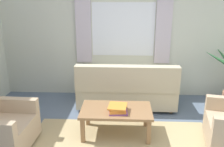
{
  "coord_description": "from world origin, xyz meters",
  "views": [
    {
      "loc": [
        0.02,
        -2.87,
        2.11
      ],
      "look_at": [
        -0.16,
        0.7,
        0.96
      ],
      "focal_mm": 38.56,
      "sensor_mm": 36.0,
      "label": 1
    }
  ],
  "objects": [
    {
      "name": "wall_back",
      "position": [
        0.0,
        2.26,
        1.3
      ],
      "size": [
        5.32,
        0.12,
        2.6
      ],
      "primitive_type": "cube",
      "color": "beige",
      "rests_on": "ground_plane"
    },
    {
      "name": "window_with_curtains",
      "position": [
        0.0,
        2.18,
        1.45
      ],
      "size": [
        1.98,
        0.07,
        1.4
      ],
      "color": "white"
    },
    {
      "name": "couch",
      "position": [
        0.08,
        1.54,
        0.37
      ],
      "size": [
        1.9,
        0.82,
        0.92
      ],
      "rotation": [
        0.0,
        0.0,
        3.14
      ],
      "color": "#BCB293",
      "rests_on": "ground_plane"
    },
    {
      "name": "coffee_table",
      "position": [
        -0.09,
        0.52,
        0.38
      ],
      "size": [
        1.1,
        0.64,
        0.44
      ],
      "color": "olive",
      "rests_on": "ground_plane"
    },
    {
      "name": "book_stack_on_table",
      "position": [
        -0.06,
        0.44,
        0.49
      ],
      "size": [
        0.31,
        0.35,
        0.1
      ],
      "color": "#7F478C",
      "rests_on": "coffee_table"
    }
  ]
}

